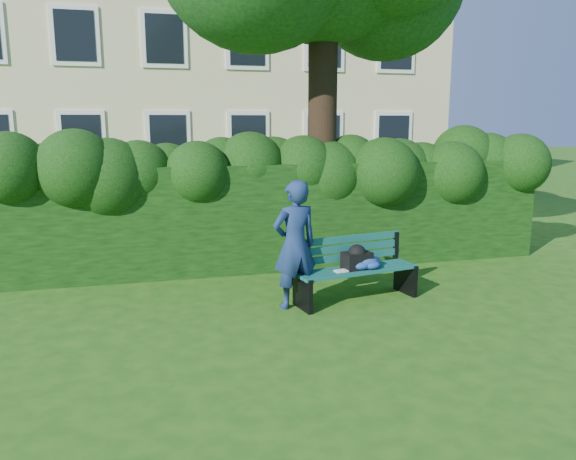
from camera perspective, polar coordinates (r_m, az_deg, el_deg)
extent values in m
plane|color=#1F5314|center=(7.80, 1.12, -7.69)|extent=(80.00, 80.00, 0.00)
cube|color=beige|center=(21.49, -9.67, 20.25)|extent=(16.00, 8.00, 12.00)
cube|color=white|center=(17.17, -20.18, 8.69)|extent=(1.30, 0.08, 1.60)
cube|color=black|center=(17.13, -20.19, 8.68)|extent=(1.05, 0.04, 1.35)
cube|color=white|center=(17.12, -12.07, 9.11)|extent=(1.30, 0.08, 1.60)
cube|color=black|center=(17.08, -12.06, 9.10)|extent=(1.05, 0.04, 1.35)
cube|color=white|center=(17.40, -4.05, 9.35)|extent=(1.30, 0.08, 1.60)
cube|color=black|center=(17.36, -4.02, 9.34)|extent=(1.05, 0.04, 1.35)
cube|color=white|center=(18.00, 3.59, 9.41)|extent=(1.30, 0.08, 1.60)
cube|color=black|center=(17.96, 3.63, 9.40)|extent=(1.05, 0.04, 1.35)
cube|color=white|center=(18.88, 10.62, 9.32)|extent=(1.30, 0.08, 1.60)
cube|color=black|center=(18.85, 10.67, 9.31)|extent=(1.05, 0.04, 1.35)
cube|color=white|center=(17.32, -20.82, 17.97)|extent=(1.30, 0.08, 1.60)
cube|color=black|center=(17.28, -20.84, 17.98)|extent=(1.05, 0.04, 1.35)
cube|color=white|center=(17.26, -12.46, 18.43)|extent=(1.30, 0.08, 1.60)
cube|color=black|center=(17.22, -12.45, 18.45)|extent=(1.05, 0.04, 1.35)
cube|color=white|center=(17.54, -4.18, 18.53)|extent=(1.30, 0.08, 1.60)
cube|color=black|center=(17.50, -4.15, 18.54)|extent=(1.05, 0.04, 1.35)
cube|color=white|center=(18.14, 3.70, 18.29)|extent=(1.30, 0.08, 1.60)
cube|color=black|center=(18.10, 3.74, 18.30)|extent=(1.05, 0.04, 1.35)
cube|color=white|center=(19.02, 10.93, 17.78)|extent=(1.30, 0.08, 1.60)
cube|color=black|center=(18.98, 10.98, 17.79)|extent=(1.05, 0.04, 1.35)
cube|color=black|center=(9.66, -2.40, 1.47)|extent=(10.00, 1.00, 1.80)
cylinder|color=black|center=(9.91, 3.52, 12.08)|extent=(0.50, 0.50, 5.38)
cube|color=#105253|center=(7.79, 7.69, -4.36)|extent=(1.78, 0.43, 0.04)
cube|color=#105253|center=(7.89, 7.22, -4.15)|extent=(1.78, 0.43, 0.04)
cube|color=#105253|center=(7.98, 6.76, -3.95)|extent=(1.78, 0.43, 0.04)
cube|color=#105253|center=(8.08, 6.31, -3.76)|extent=(1.78, 0.43, 0.04)
cube|color=#105253|center=(8.12, 6.03, -2.74)|extent=(1.77, 0.36, 0.10)
cube|color=#105253|center=(8.10, 6.01, -1.83)|extent=(1.77, 0.36, 0.10)
cube|color=#105253|center=(8.08, 5.99, -0.92)|extent=(1.77, 0.36, 0.10)
cube|color=black|center=(7.60, 1.48, -6.47)|extent=(0.15, 0.50, 0.44)
cube|color=black|center=(7.71, 0.63, -2.89)|extent=(0.07, 0.07, 0.45)
cube|color=black|center=(7.49, 1.66, -4.96)|extent=(0.14, 0.42, 0.05)
cube|color=black|center=(8.46, 11.83, -4.86)|extent=(0.15, 0.50, 0.44)
cube|color=black|center=(8.56, 10.91, -1.68)|extent=(0.07, 0.07, 0.45)
cube|color=black|center=(8.37, 12.10, -3.50)|extent=(0.14, 0.42, 0.05)
cube|color=white|center=(7.75, 5.46, -4.16)|extent=(0.20, 0.16, 0.02)
cube|color=black|center=(7.90, 7.01, -3.09)|extent=(0.43, 0.32, 0.24)
imported|color=navy|center=(7.53, 0.70, -1.49)|extent=(0.70, 0.53, 1.74)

